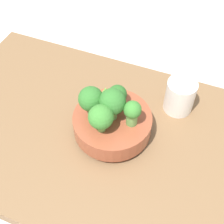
% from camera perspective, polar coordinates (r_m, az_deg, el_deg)
% --- Properties ---
extents(ground_plane, '(6.00, 6.00, 0.00)m').
position_cam_1_polar(ground_plane, '(0.90, -0.27, -6.01)').
color(ground_plane, silver).
extents(table, '(1.05, 0.60, 0.04)m').
position_cam_1_polar(table, '(0.88, -0.27, -5.21)').
color(table, brown).
rests_on(table, ground_plane).
extents(bowl, '(0.21, 0.21, 0.07)m').
position_cam_1_polar(bowl, '(0.84, -0.00, -2.10)').
color(bowl, brown).
rests_on(bowl, table).
extents(broccoli_floret_right, '(0.07, 0.07, 0.09)m').
position_cam_1_polar(broccoli_floret_right, '(0.79, -3.86, 2.29)').
color(broccoli_floret_right, '#609347').
rests_on(broccoli_floret_right, bowl).
extents(romanesco_piece_near, '(0.05, 0.05, 0.07)m').
position_cam_1_polar(romanesco_piece_near, '(0.82, -1.18, 3.18)').
color(romanesco_piece_near, '#6BA34C').
rests_on(romanesco_piece_near, bowl).
extents(broccoli_floret_center, '(0.07, 0.07, 0.10)m').
position_cam_1_polar(broccoli_floret_center, '(0.78, -0.00, 1.81)').
color(broccoli_floret_center, '#6BA34C').
rests_on(broccoli_floret_center, bowl).
extents(broccoli_floret_front, '(0.05, 0.05, 0.06)m').
position_cam_1_polar(broccoli_floret_front, '(0.82, 0.99, 3.12)').
color(broccoli_floret_front, '#6BA34C').
rests_on(broccoli_floret_front, bowl).
extents(broccoli_floret_left, '(0.05, 0.05, 0.08)m').
position_cam_1_polar(broccoli_floret_left, '(0.77, 3.74, 0.02)').
color(broccoli_floret_left, '#609347').
rests_on(broccoli_floret_left, bowl).
extents(broccoli_floret_back, '(0.06, 0.06, 0.08)m').
position_cam_1_polar(broccoli_floret_back, '(0.76, -2.04, -0.98)').
color(broccoli_floret_back, '#6BA34C').
rests_on(broccoli_floret_back, bowl).
extents(cup, '(0.08, 0.08, 0.10)m').
position_cam_1_polar(cup, '(0.91, 12.31, 2.87)').
color(cup, silver).
rests_on(cup, table).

